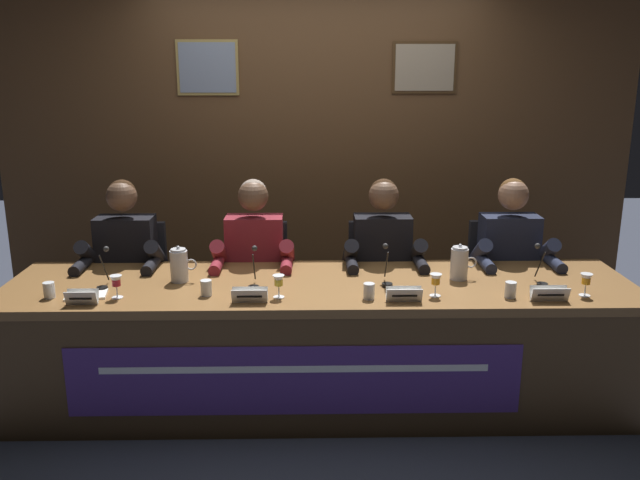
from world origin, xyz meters
name	(u,v)px	position (x,y,z in m)	size (l,w,h in m)	color
ground_plane	(320,399)	(0.00, 0.00, 0.00)	(12.00, 12.00, 0.00)	#383D4C
wall_back_panelled	(316,149)	(0.00, 1.47, 1.30)	(4.76, 0.14, 2.60)	brown
conference_table	(320,327)	(0.00, -0.12, 0.51)	(3.56, 0.88, 0.73)	brown
chair_far_left	(135,294)	(-1.22, 0.62, 0.44)	(0.44, 0.45, 0.91)	black
panelist_far_left	(124,263)	(-1.22, 0.42, 0.72)	(0.51, 0.48, 1.24)	black
nameplate_far_left	(82,297)	(-1.23, -0.34, 0.77)	(0.16, 0.06, 0.08)	white
juice_glass_far_left	(116,282)	(-1.08, -0.23, 0.82)	(0.06, 0.06, 0.12)	white
water_cup_far_left	(49,291)	(-1.44, -0.23, 0.77)	(0.06, 0.06, 0.08)	silver
microphone_far_left	(104,275)	(-1.20, -0.07, 0.80)	(0.06, 0.17, 0.22)	black
chair_center_left	(257,294)	(-0.41, 0.62, 0.44)	(0.44, 0.45, 0.91)	black
panelist_center_left	(254,263)	(-0.41, 0.42, 0.72)	(0.51, 0.48, 1.24)	black
nameplate_center_left	(250,295)	(-0.37, -0.32, 0.77)	(0.19, 0.06, 0.08)	white
juice_glass_center_left	(279,282)	(-0.22, -0.24, 0.82)	(0.06, 0.06, 0.12)	white
water_cup_center_left	(206,289)	(-0.61, -0.20, 0.77)	(0.06, 0.06, 0.08)	silver
microphone_center_left	(254,274)	(-0.37, -0.07, 0.80)	(0.06, 0.17, 0.22)	black
chair_center_right	(379,293)	(0.41, 0.62, 0.44)	(0.44, 0.45, 0.91)	black
panelist_center_right	(383,262)	(0.41, 0.42, 0.72)	(0.51, 0.48, 1.24)	black
nameplate_center_right	(404,295)	(0.43, -0.32, 0.77)	(0.19, 0.06, 0.08)	white
juice_glass_center_right	(436,281)	(0.61, -0.24, 0.82)	(0.06, 0.06, 0.12)	white
water_cup_center_right	(369,292)	(0.25, -0.27, 0.77)	(0.06, 0.06, 0.08)	silver
microphone_center_right	(387,272)	(0.37, -0.04, 0.80)	(0.06, 0.17, 0.22)	black
chair_far_right	(500,292)	(1.22, 0.62, 0.44)	(0.44, 0.45, 0.91)	black
panelist_far_right	(511,261)	(1.22, 0.42, 0.72)	(0.51, 0.48, 1.24)	black
nameplate_far_right	(550,294)	(1.19, -0.33, 0.77)	(0.20, 0.06, 0.08)	white
juice_glass_far_right	(586,281)	(1.41, -0.25, 0.82)	(0.06, 0.06, 0.12)	white
water_cup_far_right	(510,290)	(1.01, -0.26, 0.77)	(0.06, 0.06, 0.08)	silver
microphone_far_right	(541,272)	(1.24, -0.05, 0.80)	(0.06, 0.17, 0.22)	black
water_pitcher_left_side	(179,265)	(-0.80, 0.04, 0.82)	(0.15, 0.10, 0.21)	silver
water_pitcher_right_side	(459,263)	(0.80, 0.05, 0.82)	(0.15, 0.10, 0.21)	silver
document_stack_far_left	(86,295)	(-1.26, -0.20, 0.74)	(0.23, 0.18, 0.01)	white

